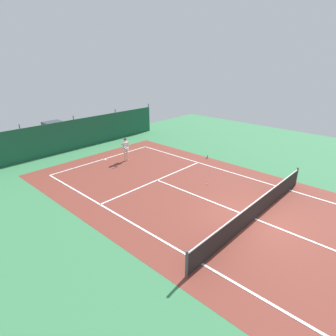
{
  "coord_description": "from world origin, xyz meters",
  "views": [
    {
      "loc": [
        -10.87,
        -4.6,
        7.0
      ],
      "look_at": [
        0.27,
        5.75,
        0.9
      ],
      "focal_mm": 29.79,
      "sensor_mm": 36.0,
      "label": 1
    }
  ],
  "objects_px": {
    "tennis_ball_near_player": "(104,156)",
    "water_bottle": "(207,157)",
    "tennis_net": "(256,209)",
    "tennis_ball_midcourt": "(207,184)",
    "parked_car": "(56,132)",
    "tennis_player": "(126,148)"
  },
  "relations": [
    {
      "from": "tennis_net",
      "to": "water_bottle",
      "type": "distance_m",
      "value": 8.38
    },
    {
      "from": "tennis_net",
      "to": "water_bottle",
      "type": "relative_size",
      "value": 42.17
    },
    {
      "from": "tennis_ball_near_player",
      "to": "water_bottle",
      "type": "height_order",
      "value": "water_bottle"
    },
    {
      "from": "tennis_net",
      "to": "parked_car",
      "type": "height_order",
      "value": "parked_car"
    },
    {
      "from": "parked_car",
      "to": "tennis_net",
      "type": "bearing_deg",
      "value": 88.94
    },
    {
      "from": "parked_car",
      "to": "tennis_ball_near_player",
      "type": "bearing_deg",
      "value": 91.83
    },
    {
      "from": "tennis_ball_midcourt",
      "to": "water_bottle",
      "type": "xyz_separation_m",
      "value": [
        3.78,
        2.66,
        0.09
      ]
    },
    {
      "from": "tennis_net",
      "to": "tennis_ball_midcourt",
      "type": "xyz_separation_m",
      "value": [
        1.55,
        3.81,
        -0.48
      ]
    },
    {
      "from": "tennis_ball_midcourt",
      "to": "parked_car",
      "type": "relative_size",
      "value": 0.02
    },
    {
      "from": "parked_car",
      "to": "water_bottle",
      "type": "bearing_deg",
      "value": 111.96
    },
    {
      "from": "water_bottle",
      "to": "tennis_net",
      "type": "bearing_deg",
      "value": -129.45
    },
    {
      "from": "tennis_ball_near_player",
      "to": "tennis_ball_midcourt",
      "type": "distance_m",
      "value": 8.67
    },
    {
      "from": "tennis_net",
      "to": "tennis_player",
      "type": "xyz_separation_m",
      "value": [
        0.9,
        10.44,
        0.45
      ]
    },
    {
      "from": "tennis_ball_midcourt",
      "to": "tennis_player",
      "type": "bearing_deg",
      "value": 95.55
    },
    {
      "from": "tennis_ball_near_player",
      "to": "tennis_ball_midcourt",
      "type": "relative_size",
      "value": 1.0
    },
    {
      "from": "tennis_ball_near_player",
      "to": "water_bottle",
      "type": "xyz_separation_m",
      "value": [
        5.01,
        -5.92,
        0.09
      ]
    },
    {
      "from": "tennis_net",
      "to": "tennis_ball_midcourt",
      "type": "relative_size",
      "value": 153.33
    },
    {
      "from": "water_bottle",
      "to": "tennis_ball_midcourt",
      "type": "bearing_deg",
      "value": -144.86
    },
    {
      "from": "parked_car",
      "to": "water_bottle",
      "type": "xyz_separation_m",
      "value": [
        5.36,
        -12.54,
        -0.72
      ]
    },
    {
      "from": "tennis_player",
      "to": "tennis_net",
      "type": "bearing_deg",
      "value": 89.25
    },
    {
      "from": "tennis_net",
      "to": "tennis_player",
      "type": "distance_m",
      "value": 10.49
    },
    {
      "from": "water_bottle",
      "to": "parked_car",
      "type": "bearing_deg",
      "value": 113.12
    }
  ]
}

